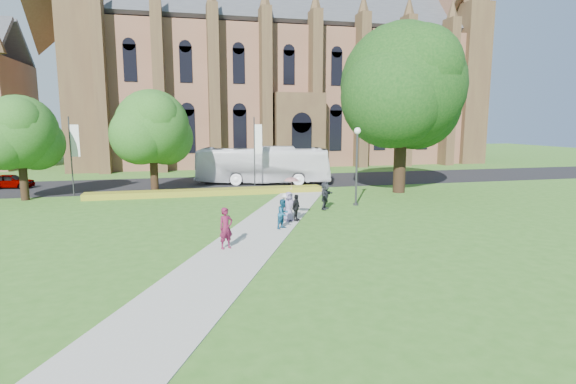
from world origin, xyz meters
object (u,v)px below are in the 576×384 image
object	(u,v)px
large_tree	(403,86)
car_0	(11,181)
tour_coach	(263,165)
streetlamp	(357,157)
pedestrian_0	(226,228)

from	to	relation	value
large_tree	car_0	bearing A→B (deg)	162.69
large_tree	tour_coach	size ratio (longest dim) A/B	1.09
large_tree	car_0	xyz separation A→B (m)	(-31.07, 9.68, -7.73)
streetlamp	pedestrian_0	xyz separation A→B (m)	(-9.63, -8.63, -2.33)
streetlamp	tour_coach	size ratio (longest dim) A/B	0.43
streetlamp	tour_coach	distance (m)	12.83
car_0	pedestrian_0	xyz separation A→B (m)	(15.94, -22.82, 0.33)
large_tree	pedestrian_0	size ratio (longest dim) A/B	7.14
streetlamp	pedestrian_0	distance (m)	13.14
tour_coach	car_0	distance (m)	21.54
large_tree	tour_coach	world-z (taller)	large_tree
pedestrian_0	tour_coach	bearing A→B (deg)	50.10
large_tree	pedestrian_0	distance (m)	21.36
streetlamp	large_tree	bearing A→B (deg)	39.29
car_0	tour_coach	bearing A→B (deg)	-86.33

